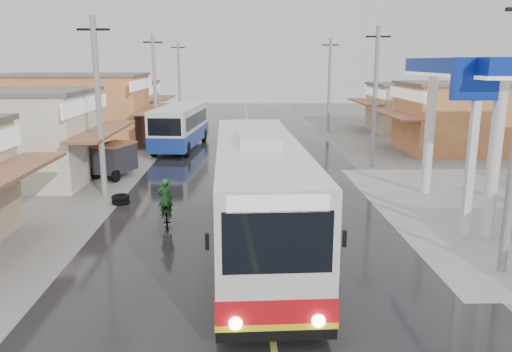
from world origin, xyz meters
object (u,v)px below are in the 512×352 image
object	(u,v)px
second_bus	(181,126)
cyclist	(166,210)
coach_bus	(258,194)
tricycle_near	(115,158)
tyre_stack	(121,199)

from	to	relation	value
second_bus	cyclist	size ratio (longest dim) A/B	4.96
coach_bus	tricycle_near	xyz separation A→B (m)	(-7.24, 10.63, -0.82)
tricycle_near	tyre_stack	size ratio (longest dim) A/B	3.51
second_bus	cyclist	bearing A→B (deg)	-79.33
coach_bus	tricycle_near	size ratio (longest dim) A/B	4.51
coach_bus	tyre_stack	bearing A→B (deg)	134.91
second_bus	tyre_stack	size ratio (longest dim) A/B	11.67
second_bus	coach_bus	bearing A→B (deg)	-70.33
second_bus	tyre_stack	distance (m)	14.14
second_bus	tyre_stack	bearing A→B (deg)	-88.22
coach_bus	cyclist	bearing A→B (deg)	142.29
coach_bus	second_bus	size ratio (longest dim) A/B	1.36
second_bus	tricycle_near	size ratio (longest dim) A/B	3.32
tyre_stack	second_bus	bearing A→B (deg)	85.88
cyclist	coach_bus	bearing A→B (deg)	-45.62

